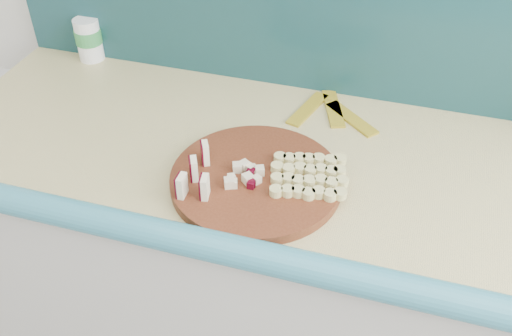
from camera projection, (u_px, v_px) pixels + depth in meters
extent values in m
cube|color=silver|center=(392.00, 317.00, 1.48)|extent=(2.20, 0.60, 0.88)
cube|color=#D7C77E|center=(426.00, 186.00, 1.19)|extent=(2.20, 0.60, 0.03)
cube|color=teal|center=(414.00, 298.00, 0.97)|extent=(2.20, 0.06, 0.03)
cube|color=teal|center=(458.00, 9.00, 1.23)|extent=(2.20, 0.02, 0.50)
cylinder|color=#491F0F|center=(256.00, 180.00, 1.16)|extent=(0.42, 0.42, 0.02)
cube|color=#FDF0CA|center=(182.00, 186.00, 1.09)|extent=(0.02, 0.03, 0.05)
cube|color=#3F0412|center=(178.00, 186.00, 1.09)|extent=(0.01, 0.03, 0.05)
cube|color=#FDF0CA|center=(194.00, 169.00, 1.13)|extent=(0.02, 0.03, 0.05)
cube|color=#3F0412|center=(190.00, 169.00, 1.13)|extent=(0.01, 0.03, 0.05)
cube|color=#FDF0CA|center=(206.00, 153.00, 1.17)|extent=(0.02, 0.03, 0.05)
cube|color=#3F0412|center=(202.00, 153.00, 1.17)|extent=(0.01, 0.03, 0.05)
cube|color=#FDF0CA|center=(205.00, 187.00, 1.09)|extent=(0.02, 0.03, 0.05)
cube|color=#3F0412|center=(201.00, 187.00, 1.09)|extent=(0.01, 0.03, 0.05)
cube|color=beige|center=(249.00, 172.00, 1.15)|extent=(0.02, 0.02, 0.02)
cube|color=beige|center=(252.00, 170.00, 1.15)|extent=(0.02, 0.02, 0.02)
cube|color=#3F0412|center=(253.00, 167.00, 1.16)|extent=(0.02, 0.02, 0.02)
cube|color=beige|center=(247.00, 169.00, 1.16)|extent=(0.02, 0.02, 0.02)
cube|color=beige|center=(246.00, 167.00, 1.16)|extent=(0.02, 0.02, 0.02)
cube|color=beige|center=(241.00, 165.00, 1.17)|extent=(0.02, 0.02, 0.02)
cube|color=beige|center=(242.00, 170.00, 1.16)|extent=(0.02, 0.02, 0.02)
cube|color=beige|center=(237.00, 170.00, 1.15)|extent=(0.02, 0.02, 0.02)
cube|color=#3F0412|center=(234.00, 173.00, 1.15)|extent=(0.02, 0.02, 0.02)
cube|color=beige|center=(240.00, 174.00, 1.14)|extent=(0.02, 0.02, 0.02)
cube|color=beige|center=(240.00, 177.00, 1.14)|extent=(0.02, 0.02, 0.02)
cube|color=beige|center=(245.00, 174.00, 1.14)|extent=(0.02, 0.02, 0.02)
cube|color=beige|center=(247.00, 176.00, 1.14)|extent=(0.02, 0.02, 0.02)
cube|color=beige|center=(252.00, 177.00, 1.14)|extent=(0.02, 0.02, 0.02)
cube|color=#3F0412|center=(250.00, 173.00, 1.15)|extent=(0.02, 0.02, 0.02)
cylinder|color=#D1CA80|center=(276.00, 191.00, 1.11)|extent=(0.03, 0.03, 0.02)
cylinder|color=#D1CA80|center=(287.00, 192.00, 1.10)|extent=(0.03, 0.03, 0.02)
cylinder|color=#D1CA80|center=(298.00, 192.00, 1.10)|extent=(0.03, 0.03, 0.02)
cylinder|color=#D1CA80|center=(309.00, 193.00, 1.10)|extent=(0.03, 0.03, 0.02)
cylinder|color=#D1CA80|center=(320.00, 194.00, 1.10)|extent=(0.03, 0.03, 0.02)
cylinder|color=#D1CA80|center=(331.00, 194.00, 1.10)|extent=(0.03, 0.03, 0.02)
cylinder|color=#D1CA80|center=(342.00, 195.00, 1.10)|extent=(0.03, 0.03, 0.02)
cylinder|color=#D1CA80|center=(277.00, 179.00, 1.13)|extent=(0.03, 0.03, 0.02)
cylinder|color=#D1CA80|center=(288.00, 180.00, 1.13)|extent=(0.03, 0.03, 0.02)
cylinder|color=#D1CA80|center=(298.00, 181.00, 1.13)|extent=(0.03, 0.03, 0.02)
cylinder|color=#D1CA80|center=(309.00, 181.00, 1.13)|extent=(0.03, 0.03, 0.02)
cylinder|color=#D1CA80|center=(320.00, 182.00, 1.13)|extent=(0.03, 0.03, 0.02)
cylinder|color=#D1CA80|center=(330.00, 182.00, 1.13)|extent=(0.03, 0.03, 0.02)
cylinder|color=#D1CA80|center=(341.00, 183.00, 1.12)|extent=(0.03, 0.03, 0.02)
cylinder|color=#D1CA80|center=(278.00, 168.00, 1.16)|extent=(0.03, 0.03, 0.02)
cylinder|color=#D1CA80|center=(288.00, 169.00, 1.16)|extent=(0.03, 0.03, 0.02)
cylinder|color=#D1CA80|center=(299.00, 169.00, 1.16)|extent=(0.03, 0.03, 0.02)
cylinder|color=#D1CA80|center=(309.00, 170.00, 1.16)|extent=(0.03, 0.03, 0.02)
cylinder|color=#D1CA80|center=(320.00, 170.00, 1.15)|extent=(0.03, 0.03, 0.02)
cylinder|color=#D1CA80|center=(330.00, 171.00, 1.15)|extent=(0.03, 0.03, 0.02)
cylinder|color=#D1CA80|center=(340.00, 171.00, 1.15)|extent=(0.03, 0.03, 0.02)
cylinder|color=#D1CA80|center=(279.00, 158.00, 1.19)|extent=(0.03, 0.03, 0.02)
cylinder|color=#D1CA80|center=(289.00, 158.00, 1.19)|extent=(0.03, 0.03, 0.02)
cylinder|color=#D1CA80|center=(299.00, 159.00, 1.18)|extent=(0.03, 0.03, 0.02)
cylinder|color=#D1CA80|center=(309.00, 159.00, 1.18)|extent=(0.03, 0.03, 0.02)
cylinder|color=#D1CA80|center=(319.00, 160.00, 1.18)|extent=(0.03, 0.03, 0.02)
cylinder|color=#D1CA80|center=(330.00, 160.00, 1.18)|extent=(0.03, 0.03, 0.02)
cylinder|color=#D1CA80|center=(340.00, 161.00, 1.18)|extent=(0.03, 0.03, 0.02)
cylinder|color=white|center=(89.00, 39.00, 1.53)|extent=(0.07, 0.07, 0.12)
cylinder|color=green|center=(88.00, 36.00, 1.53)|extent=(0.07, 0.07, 0.04)
cube|color=gold|center=(308.00, 109.00, 1.37)|extent=(0.08, 0.16, 0.01)
cube|color=gold|center=(333.00, 109.00, 1.38)|extent=(0.08, 0.16, 0.01)
cube|color=gold|center=(351.00, 119.00, 1.34)|extent=(0.14, 0.13, 0.01)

